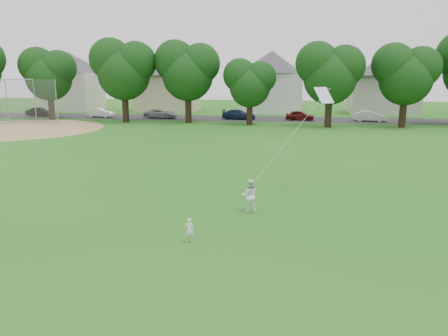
# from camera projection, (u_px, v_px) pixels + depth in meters

# --- Properties ---
(ground) EXTENTS (160.00, 160.00, 0.00)m
(ground) POSITION_uv_depth(u_px,v_px,m) (213.00, 242.00, 15.62)
(ground) COLOR #176316
(ground) RESTS_ON ground
(street) EXTENTS (90.00, 7.00, 0.01)m
(street) POSITION_uv_depth(u_px,v_px,m) (268.00, 119.00, 56.19)
(street) COLOR #2D2D30
(street) RESTS_ON ground
(dirt_infield) EXTENTS (18.00, 18.00, 0.02)m
(dirt_infield) POSITION_uv_depth(u_px,v_px,m) (17.00, 129.00, 46.33)
(dirt_infield) COLOR #9E7F51
(dirt_infield) RESTS_ON ground
(toddler) EXTENTS (0.38, 0.29, 0.91)m
(toddler) POSITION_uv_depth(u_px,v_px,m) (189.00, 230.00, 15.54)
(toddler) COLOR silver
(toddler) RESTS_ON ground
(older_boy) EXTENTS (0.77, 0.63, 1.47)m
(older_boy) POSITION_uv_depth(u_px,v_px,m) (250.00, 196.00, 18.88)
(older_boy) COLOR white
(older_boy) RESTS_ON ground
(kite) EXTENTS (2.17, 2.02, 5.80)m
(kite) POSITION_uv_depth(u_px,v_px,m) (288.00, 140.00, 19.60)
(kite) COLOR silver
(kite) RESTS_ON ground
(baseball_backstop) EXTENTS (11.11, 4.88, 5.11)m
(baseball_backstop) POSITION_uv_depth(u_px,v_px,m) (5.00, 102.00, 49.85)
(baseball_backstop) COLOR gray
(baseball_backstop) RESTS_ON ground
(tree_row) EXTENTS (82.46, 9.12, 10.77)m
(tree_row) POSITION_uv_depth(u_px,v_px,m) (269.00, 67.00, 49.12)
(tree_row) COLOR black
(tree_row) RESTS_ON ground
(parked_cars) EXTENTS (47.47, 2.40, 1.28)m
(parked_cars) POSITION_uv_depth(u_px,v_px,m) (195.00, 114.00, 56.41)
(parked_cars) COLOR black
(parked_cars) RESTS_ON ground
(house_row) EXTENTS (77.04, 13.83, 10.57)m
(house_row) POSITION_uv_depth(u_px,v_px,m) (271.00, 77.00, 64.75)
(house_row) COLOR beige
(house_row) RESTS_ON ground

